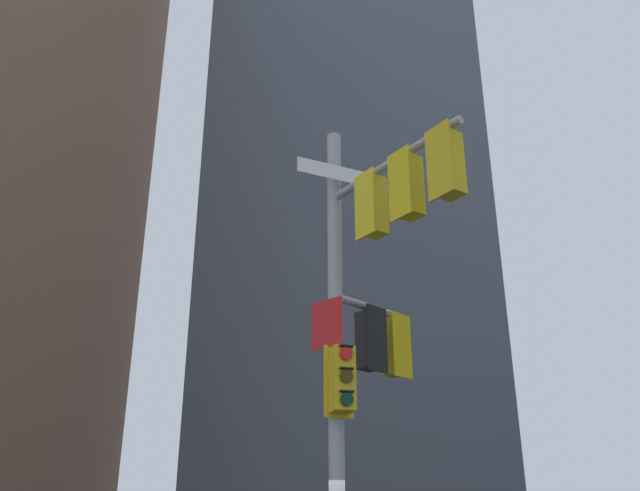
% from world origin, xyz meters
% --- Properties ---
extents(building_mid_block, '(14.97, 14.97, 44.88)m').
position_xyz_m(building_mid_block, '(-2.19, 27.57, 22.44)').
color(building_mid_block, '#4C5460').
rests_on(building_mid_block, ground).
extents(signal_pole_assembly, '(2.71, 3.71, 8.55)m').
position_xyz_m(signal_pole_assembly, '(0.56, -0.29, 5.09)').
color(signal_pole_assembly, '#9EA0A3').
rests_on(signal_pole_assembly, ground).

